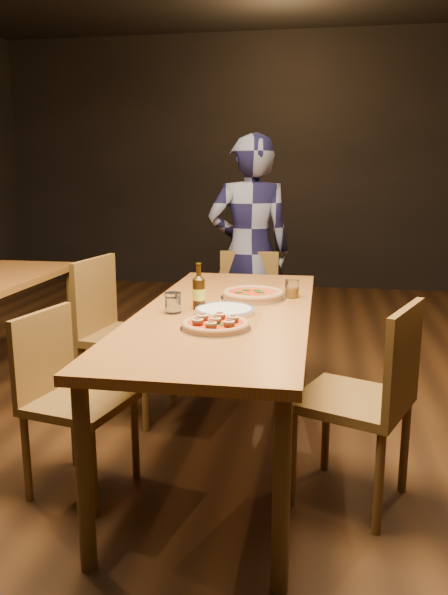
% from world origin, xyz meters
% --- Properties ---
extents(ground, '(9.00, 9.00, 0.00)m').
position_xyz_m(ground, '(0.00, 0.00, 0.00)').
color(ground, black).
extents(room_shell, '(9.00, 9.00, 9.00)m').
position_xyz_m(room_shell, '(0.00, 0.00, 1.86)').
color(room_shell, black).
rests_on(room_shell, ground).
extents(table_main, '(0.80, 2.00, 0.75)m').
position_xyz_m(table_main, '(0.00, 0.00, 0.68)').
color(table_main, brown).
rests_on(table_main, ground).
extents(chair_main_nw, '(0.47, 0.47, 0.84)m').
position_xyz_m(chair_main_nw, '(-0.57, -0.43, 0.42)').
color(chair_main_nw, brown).
rests_on(chair_main_nw, ground).
extents(chair_main_sw, '(0.51, 0.51, 0.96)m').
position_xyz_m(chair_main_sw, '(-0.63, 0.41, 0.48)').
color(chair_main_sw, brown).
rests_on(chair_main_sw, ground).
extents(chair_main_e, '(0.56, 0.56, 0.92)m').
position_xyz_m(chair_main_e, '(0.59, -0.31, 0.46)').
color(chair_main_e, brown).
rests_on(chair_main_e, ground).
extents(chair_end, '(0.42, 0.42, 0.89)m').
position_xyz_m(chair_end, '(-0.06, 1.19, 0.44)').
color(chair_end, brown).
rests_on(chair_end, ground).
extents(pizza_meatball, '(0.30, 0.30, 0.06)m').
position_xyz_m(pizza_meatball, '(0.02, -0.36, 0.77)').
color(pizza_meatball, '#B7B7BF').
rests_on(pizza_meatball, table_main).
extents(pizza_margherita, '(0.34, 0.34, 0.04)m').
position_xyz_m(pizza_margherita, '(0.10, 0.27, 0.77)').
color(pizza_margherita, '#B7B7BF').
rests_on(pizza_margherita, table_main).
extents(plate_stack, '(0.27, 0.27, 0.03)m').
position_xyz_m(plate_stack, '(0.01, -0.08, 0.76)').
color(plate_stack, white).
rests_on(plate_stack, table_main).
extents(beer_bottle, '(0.06, 0.06, 0.22)m').
position_xyz_m(beer_bottle, '(-0.13, -0.01, 0.83)').
color(beer_bottle, black).
rests_on(beer_bottle, table_main).
extents(water_glass, '(0.08, 0.08, 0.10)m').
position_xyz_m(water_glass, '(-0.23, -0.11, 0.80)').
color(water_glass, white).
rests_on(water_glass, table_main).
extents(amber_glass, '(0.07, 0.07, 0.09)m').
position_xyz_m(amber_glass, '(0.30, 0.33, 0.80)').
color(amber_glass, '#A06312').
rests_on(amber_glass, table_main).
extents(diner, '(0.68, 0.54, 1.66)m').
position_xyz_m(diner, '(-0.07, 1.46, 0.83)').
color(diner, black).
rests_on(diner, ground).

